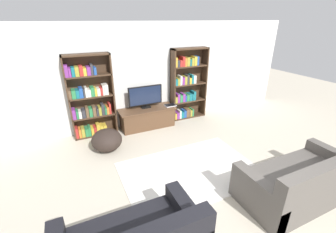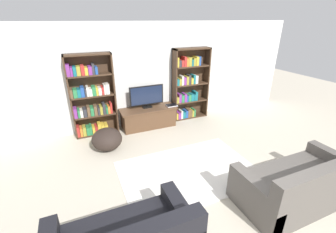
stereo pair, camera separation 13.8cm
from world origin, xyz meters
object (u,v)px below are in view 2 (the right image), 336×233
Objects in this scene: bookshelf_left at (91,98)px; beanbag_ottoman at (107,139)px; couch_right_sofa at (299,185)px; tv_stand at (148,117)px; bookshelf_right at (188,85)px; television at (147,96)px; laptop at (171,105)px.

beanbag_ottoman is (0.15, -0.88, -0.68)m from bookshelf_left.
bookshelf_left is 4.51m from couch_right_sofa.
tv_stand is at bearing 110.66° from couch_right_sofa.
couch_right_sofa is at bearing -69.34° from tv_stand.
bookshelf_right is at bearing 19.90° from beanbag_ottoman.
bookshelf_left reaches higher than couch_right_sofa.
bookshelf_right is (2.58, 0.00, 0.03)m from bookshelf_left.
bookshelf_right reaches higher than television.
laptop reaches higher than tv_stand.
laptop is (0.63, -0.14, -0.30)m from television.
bookshelf_right is at bearing 0.07° from bookshelf_left.
bookshelf_right is 6.84× the size of laptop.
tv_stand is 1.63× the size of television.
tv_stand is (1.34, -0.16, -0.66)m from bookshelf_left.
bookshelf_left and bookshelf_right have the same top height.
bookshelf_right reaches higher than couch_right_sofa.
tv_stand is at bearing -6.74° from bookshelf_left.
bookshelf_left is 1.12m from beanbag_ottoman.
couch_right_sofa is at bearing -47.60° from beanbag_ottoman.
bookshelf_left is 3.02× the size of beanbag_ottoman.
television is at bearing -3.47° from bookshelf_left.
beanbag_ottoman is (-1.82, -0.65, -0.29)m from laptop.
television is (1.34, -0.08, -0.09)m from bookshelf_left.
laptop is at bearing 19.69° from beanbag_ottoman.
television is at bearing 33.76° from beanbag_ottoman.
television is 0.47× the size of couch_right_sofa.
television reaches higher than beanbag_ottoman.
bookshelf_right is 1.25m from television.
bookshelf_right is at bearing 3.88° from television.
bookshelf_left is 6.84× the size of laptop.
tv_stand reaches higher than beanbag_ottoman.
tv_stand is at bearing -90.00° from television.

